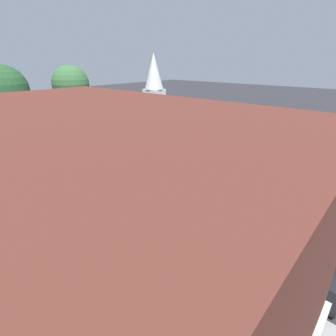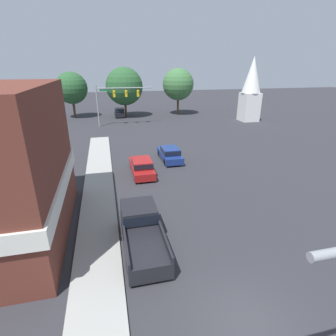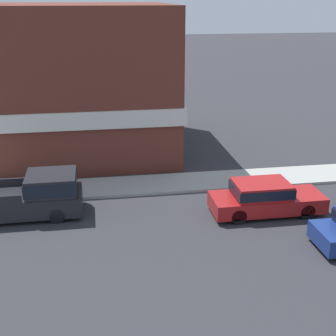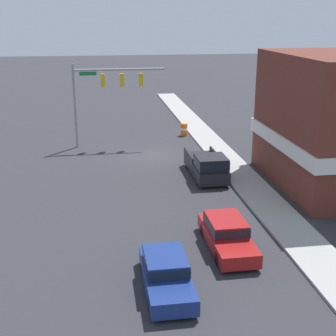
# 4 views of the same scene
# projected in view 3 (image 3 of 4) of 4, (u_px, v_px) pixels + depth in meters

# --- Properties ---
(car_lead) EXTENTS (1.83, 4.89, 1.46)m
(car_lead) POSITION_uv_depth(u_px,v_px,m) (265.00, 197.00, 20.24)
(car_lead) COLOR black
(car_lead) RESTS_ON ground
(pickup_truck_parked) EXTENTS (2.08, 5.49, 1.86)m
(pickup_truck_parked) POSITION_uv_depth(u_px,v_px,m) (29.00, 196.00, 20.00)
(pickup_truck_parked) COLOR black
(pickup_truck_parked) RESTS_ON ground
(corner_brick_building) EXTENTS (10.89, 10.77, 8.52)m
(corner_brick_building) POSITION_uv_depth(u_px,v_px,m) (82.00, 81.00, 27.95)
(corner_brick_building) COLOR brown
(corner_brick_building) RESTS_ON ground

